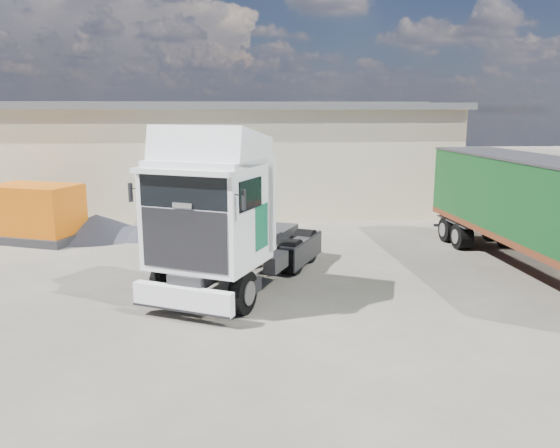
{
  "coord_description": "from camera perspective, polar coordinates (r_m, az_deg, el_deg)",
  "views": [
    {
      "loc": [
        -1.37,
        -13.95,
        4.98
      ],
      "look_at": [
        0.03,
        3.0,
        1.42
      ],
      "focal_mm": 35.0,
      "sensor_mm": 36.0,
      "label": 1
    }
  ],
  "objects": [
    {
      "name": "warehouse",
      "position": [
        30.39,
        -13.58,
        7.12
      ],
      "size": [
        30.6,
        12.6,
        5.42
      ],
      "color": "beige",
      "rests_on": "ground"
    },
    {
      "name": "box_trailer",
      "position": [
        18.55,
        25.07,
        1.97
      ],
      "size": [
        2.61,
        10.75,
        3.55
      ],
      "rotation": [
        0.0,
        0.0,
        0.03
      ],
      "color": "#2D2D30",
      "rests_on": "ground"
    },
    {
      "name": "orange_skip",
      "position": [
        23.06,
        -24.16,
        0.71
      ],
      "size": [
        4.05,
        3.3,
        2.18
      ],
      "rotation": [
        0.0,
        0.0,
        -0.37
      ],
      "color": "#2D2D30",
      "rests_on": "ground"
    },
    {
      "name": "ground",
      "position": [
        14.88,
        0.83,
        -7.74
      ],
      "size": [
        120.0,
        120.0,
        0.0
      ],
      "primitive_type": "plane",
      "color": "#2A2722",
      "rests_on": "ground"
    },
    {
      "name": "panel_van",
      "position": [
        23.99,
        -10.01,
        2.09
      ],
      "size": [
        2.68,
        4.99,
        1.94
      ],
      "rotation": [
        0.0,
        0.0,
        0.17
      ],
      "color": "black",
      "rests_on": "ground"
    },
    {
      "name": "gravel_heap",
      "position": [
        23.05,
        -18.77,
        -0.22
      ],
      "size": [
        5.73,
        5.22,
        0.91
      ],
      "rotation": [
        0.0,
        0.0,
        0.23
      ],
      "color": "black",
      "rests_on": "ground"
    },
    {
      "name": "tractor_unit",
      "position": [
        14.85,
        -5.81,
        -0.02
      ],
      "size": [
        5.34,
        7.22,
        4.64
      ],
      "rotation": [
        0.0,
        0.0,
        -0.46
      ],
      "color": "black",
      "rests_on": "ground"
    }
  ]
}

